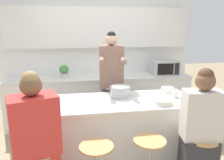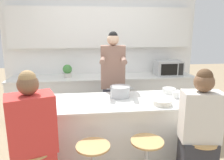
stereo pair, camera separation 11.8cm
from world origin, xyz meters
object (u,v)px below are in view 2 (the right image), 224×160
cooking_pot (120,92)px  coffee_cup_near (175,95)px  fruit_bowl (169,91)px  person_wrapped_blanket (34,150)px  potted_plant (67,71)px  person_cooking (113,90)px  microwave (168,68)px  person_seated_near (198,142)px  juice_carton (37,99)px  kitchen_island (113,133)px

cooking_pot → coffee_cup_near: (0.71, -0.14, -0.03)m
fruit_bowl → person_wrapped_blanket: bearing=-151.4°
potted_plant → person_wrapped_blanket: bearing=-94.6°
person_cooking → person_wrapped_blanket: 1.60m
microwave → person_wrapped_blanket: bearing=-135.3°
person_cooking → cooking_pot: person_cooking is taller
cooking_pot → person_wrapped_blanket: bearing=-139.3°
person_wrapped_blanket → person_seated_near: 1.64m
person_seated_near → juice_carton: 1.85m
coffee_cup_near → fruit_bowl: bearing=90.4°
kitchen_island → cooking_pot: bearing=51.3°
person_wrapped_blanket → microwave: 2.98m
juice_carton → potted_plant: (0.24, 1.51, 0.05)m
fruit_bowl → coffee_cup_near: (0.00, -0.22, 0.01)m
microwave → cooking_pot: bearing=-132.4°
microwave → potted_plant: 1.93m
person_seated_near → person_wrapped_blanket: bearing=-171.1°
cooking_pot → fruit_bowl: size_ratio=1.96×
person_seated_near → microwave: (0.46, 2.08, 0.40)m
microwave → juice_carton: bearing=-145.9°
potted_plant → juice_carton: bearing=-99.1°
kitchen_island → person_wrapped_blanket: (-0.84, -0.68, 0.23)m
person_seated_near → microwave: bearing=86.5°
coffee_cup_near → microwave: (0.43, 1.39, 0.10)m
kitchen_island → coffee_cup_near: size_ratio=17.30×
person_seated_near → microwave: size_ratio=2.83×
person_seated_near → potted_plant: (-1.47, 2.12, 0.38)m
microwave → fruit_bowl: bearing=-110.4°
person_wrapped_blanket → potted_plant: size_ratio=6.07×
coffee_cup_near → juice_carton: size_ratio=0.70×
person_cooking → cooking_pot: size_ratio=4.97×
kitchen_island → fruit_bowl: bearing=15.7°
person_seated_near → coffee_cup_near: 0.75m
person_seated_near → cooking_pot: 1.12m
cooking_pot → microwave: microwave is taller
cooking_pot → juice_carton: 1.04m
person_wrapped_blanket → coffee_cup_near: 1.82m
person_wrapped_blanket → coffee_cup_near: size_ratio=12.07×
person_cooking → person_wrapped_blanket: size_ratio=1.21×
cooking_pot → coffee_cup_near: size_ratio=2.95×
person_wrapped_blanket → fruit_bowl: (1.66, 0.91, 0.26)m
person_cooking → person_seated_near: (0.73, -1.30, -0.22)m
fruit_bowl → juice_carton: (-1.73, -0.30, 0.04)m
cooking_pot → coffee_cup_near: cooking_pot is taller
person_seated_near → fruit_bowl: size_ratio=7.92×
person_wrapped_blanket → person_seated_near: (1.64, 0.00, -0.03)m
microwave → potted_plant: size_ratio=2.11×
person_cooking → microwave: 1.43m
person_wrapped_blanket → cooking_pot: bearing=21.7°
person_seated_near → coffee_cup_near: person_seated_near is taller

